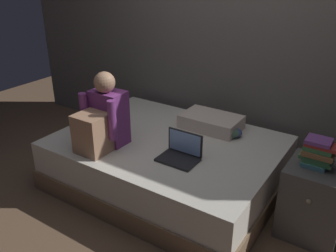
{
  "coord_description": "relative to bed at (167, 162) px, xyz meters",
  "views": [
    {
      "loc": [
        1.41,
        -2.12,
        1.94
      ],
      "look_at": [
        -0.06,
        0.1,
        0.72
      ],
      "focal_mm": 38.19,
      "sensor_mm": 36.0,
      "label": 1
    }
  ],
  "objects": [
    {
      "name": "person_sitting",
      "position": [
        -0.4,
        -0.4,
        0.49
      ],
      "size": [
        0.39,
        0.44,
        0.66
      ],
      "color": "#75337A",
      "rests_on": "bed"
    },
    {
      "name": "bed",
      "position": [
        0.0,
        0.0,
        0.0
      ],
      "size": [
        2.0,
        1.5,
        0.47
      ],
      "color": "#7A6047",
      "rests_on": "ground_plane"
    },
    {
      "name": "nightstand",
      "position": [
        1.3,
        0.06,
        0.06
      ],
      "size": [
        0.44,
        0.46,
        0.59
      ],
      "color": "#474442",
      "rests_on": "ground_plane"
    },
    {
      "name": "book_stack",
      "position": [
        1.27,
        0.06,
        0.46
      ],
      "size": [
        0.24,
        0.16,
        0.22
      ],
      "color": "teal",
      "rests_on": "nightstand"
    },
    {
      "name": "laptop",
      "position": [
        0.28,
        -0.22,
        0.29
      ],
      "size": [
        0.32,
        0.23,
        0.22
      ],
      "color": "black",
      "rests_on": "bed"
    },
    {
      "name": "ground_plane",
      "position": [
        0.2,
        -0.3,
        -0.23
      ],
      "size": [
        8.0,
        8.0,
        0.0
      ],
      "primitive_type": "plane",
      "color": "brown"
    },
    {
      "name": "wall_back",
      "position": [
        0.2,
        0.9,
        1.12
      ],
      "size": [
        5.6,
        0.1,
        2.7
      ],
      "primitive_type": "cube",
      "color": "#605B56",
      "rests_on": "ground_plane"
    },
    {
      "name": "pillow",
      "position": [
        0.21,
        0.45,
        0.3
      ],
      "size": [
        0.56,
        0.36,
        0.13
      ],
      "primitive_type": "cube",
      "color": "beige",
      "rests_on": "bed"
    },
    {
      "name": "clothes_pile",
      "position": [
        0.46,
        0.38,
        0.28
      ],
      "size": [
        0.18,
        0.16,
        0.09
      ],
      "color": "#4C6B56",
      "rests_on": "bed"
    }
  ]
}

